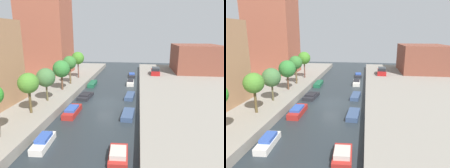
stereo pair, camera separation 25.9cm
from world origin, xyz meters
TOP-DOWN VIEW (x-y plane):
  - ground_plane at (0.00, 0.00)m, footprint 84.00×84.00m
  - quay_left at (-15.00, 0.00)m, footprint 20.00×64.00m
  - quay_right at (15.00, 0.00)m, footprint 20.00×64.00m
  - apartment_tower_far at (-16.00, 16.39)m, footprint 10.00×8.02m
  - low_block_right at (18.00, 22.17)m, footprint 10.00×11.80m
  - street_tree_1 at (-7.49, -7.32)m, footprint 2.32×2.32m
  - street_tree_2 at (-7.49, -2.98)m, footprint 2.51×2.51m
  - street_tree_3 at (-7.49, 2.66)m, footprint 2.73×2.73m
  - street_tree_4 at (-7.49, 6.69)m, footprint 2.38×2.38m
  - street_tree_5 at (-7.49, 11.81)m, footprint 2.52×2.52m
  - parked_car at (8.48, 17.46)m, footprint 2.07×4.82m
  - moored_boat_left_1 at (-3.68, -12.34)m, footprint 1.39×3.52m
  - moored_boat_left_2 at (-3.42, -4.86)m, footprint 1.45×4.19m
  - moored_boat_left_3 at (-3.46, 1.81)m, footprint 1.92×3.80m
  - moored_boat_left_4 at (-4.10, 9.65)m, footprint 1.35×4.21m
  - moored_boat_right_1 at (3.26, -13.42)m, footprint 1.68×3.13m
  - moored_boat_right_2 at (3.59, -4.74)m, footprint 1.57×3.58m
  - moored_boat_right_3 at (3.48, 2.88)m, footprint 1.56×3.86m
  - moored_boat_right_4 at (3.21, 11.30)m, footprint 1.43×3.64m
  - moored_boat_right_5 at (3.23, 18.70)m, footprint 1.71×3.32m

SIDE VIEW (x-z plane):
  - ground_plane at x=0.00m, z-range 0.00..0.00m
  - moored_boat_right_3 at x=3.48m, z-range 0.00..0.54m
  - moored_boat_right_2 at x=3.59m, z-range 0.00..0.57m
  - moored_boat_left_3 at x=-3.46m, z-range -0.05..0.68m
  - moored_boat_left_4 at x=-4.10m, z-range 0.00..0.65m
  - moored_boat_right_5 at x=3.23m, z-range -0.06..0.75m
  - moored_boat_right_1 at x=3.26m, z-range -0.08..0.80m
  - moored_boat_right_4 at x=3.21m, z-range -0.05..0.83m
  - moored_boat_left_1 at x=-3.68m, z-range -0.07..0.86m
  - moored_boat_left_2 at x=-3.42m, z-range -0.06..0.90m
  - quay_left at x=-15.00m, z-range 0.00..1.00m
  - quay_right at x=15.00m, z-range 0.00..1.00m
  - parked_car at x=8.48m, z-range 0.88..2.42m
  - low_block_right at x=18.00m, z-range 1.00..7.26m
  - street_tree_2 at x=-7.49m, z-range 1.97..6.45m
  - street_tree_3 at x=-7.49m, z-range 2.00..6.78m
  - street_tree_1 at x=-7.49m, z-range 2.15..6.83m
  - street_tree_4 at x=-7.49m, z-range 2.28..7.31m
  - street_tree_5 at x=-7.49m, z-range 2.35..7.64m
  - apartment_tower_far at x=-16.00m, z-range 1.00..27.30m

